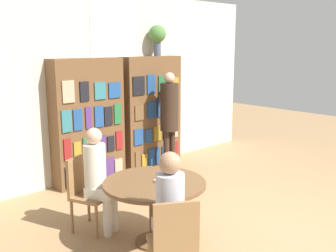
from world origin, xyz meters
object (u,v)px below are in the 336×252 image
object	(u,v)px
bookshelf_left	(88,122)
chair_near_camera	(174,240)
seated_reader_left	(98,174)
chair_left_side	(86,189)
librarian_standing	(169,112)
bookshelf_right	(151,112)
flower_vase	(157,36)
seated_reader_right	(169,208)
reading_table	(154,193)

from	to	relation	value
bookshelf_left	chair_near_camera	world-z (taller)	bookshelf_left
seated_reader_left	bookshelf_left	bearing A→B (deg)	-142.03
chair_left_side	librarian_standing	distance (m)	2.41
bookshelf_right	flower_vase	size ratio (longest dim) A/B	3.69
bookshelf_right	chair_left_side	world-z (taller)	bookshelf_right
flower_vase	seated_reader_left	xyz separation A→B (m)	(-2.29, -1.56, -1.61)
seated_reader_right	librarian_standing	xyz separation A→B (m)	(2.17, 2.33, 0.34)
bookshelf_left	bookshelf_right	size ratio (longest dim) A/B	1.00
bookshelf_left	chair_left_side	world-z (taller)	bookshelf_left
bookshelf_left	reading_table	size ratio (longest dim) A/B	1.76
bookshelf_left	flower_vase	xyz separation A→B (m)	(1.45, 0.01, 1.34)
chair_near_camera	librarian_standing	bearing A→B (deg)	77.83
bookshelf_left	flower_vase	world-z (taller)	flower_vase
bookshelf_right	chair_near_camera	xyz separation A→B (m)	(-2.29, -2.98, -0.49)
bookshelf_left	librarian_standing	size ratio (longest dim) A/B	1.14
bookshelf_right	flower_vase	distance (m)	1.35
reading_table	seated_reader_right	bearing A→B (deg)	-120.18
flower_vase	chair_left_side	bearing A→B (deg)	-149.47
bookshelf_right	reading_table	distance (m)	2.90
flower_vase	reading_table	size ratio (longest dim) A/B	0.48
reading_table	seated_reader_right	world-z (taller)	seated_reader_right
chair_near_camera	chair_left_side	xyz separation A→B (m)	(0.09, 1.60, 0.00)
bookshelf_left	librarian_standing	xyz separation A→B (m)	(1.27, -0.50, 0.08)
bookshelf_left	reading_table	distance (m)	2.31
flower_vase	bookshelf_right	bearing A→B (deg)	-178.22
chair_near_camera	seated_reader_left	distance (m)	1.46
flower_vase	chair_left_side	distance (m)	3.29
flower_vase	chair_near_camera	size ratio (longest dim) A/B	0.60
bookshelf_left	seated_reader_left	xyz separation A→B (m)	(-0.83, -1.55, -0.27)
chair_near_camera	seated_reader_left	xyz separation A→B (m)	(0.16, 1.43, 0.21)
flower_vase	reading_table	xyz separation A→B (m)	(-2.00, -2.21, -1.73)
bookshelf_left	seated_reader_right	bearing A→B (deg)	-107.72
bookshelf_right	reading_table	bearing A→B (deg)	-129.78
chair_left_side	seated_reader_right	bearing A→B (deg)	66.23
bookshelf_right	librarian_standing	size ratio (longest dim) A/B	1.14
seated_reader_left	flower_vase	bearing A→B (deg)	-169.57
librarian_standing	reading_table	bearing A→B (deg)	-136.71
bookshelf_left	flower_vase	bearing A→B (deg)	0.20
chair_near_camera	bookshelf_right	bearing A→B (deg)	82.69
chair_left_side	seated_reader_left	xyz separation A→B (m)	(0.07, -0.17, 0.21)
bookshelf_left	chair_near_camera	distance (m)	3.18
bookshelf_right	chair_near_camera	world-z (taller)	bookshelf_right
reading_table	librarian_standing	world-z (taller)	librarian_standing
chair_left_side	seated_reader_right	xyz separation A→B (m)	(0.00, -1.44, 0.22)
reading_table	seated_reader_right	size ratio (longest dim) A/B	0.89
seated_reader_right	librarian_standing	distance (m)	3.20
seated_reader_right	chair_near_camera	bearing A→B (deg)	-90.00
reading_table	bookshelf_right	bearing A→B (deg)	50.22
flower_vase	librarian_standing	bearing A→B (deg)	-110.10
bookshelf_left	reading_table	bearing A→B (deg)	-103.81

